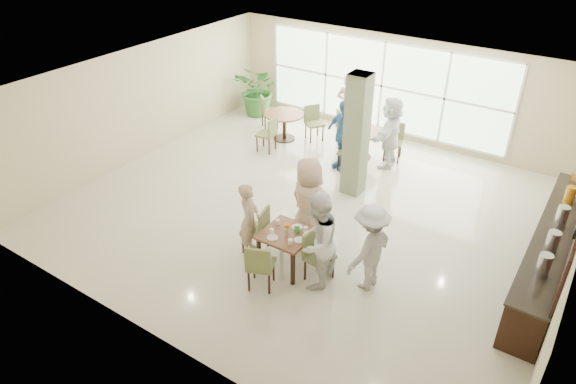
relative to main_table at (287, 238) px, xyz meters
The scene contains 20 objects.
ground 2.12m from the main_table, 108.82° to the left, with size 10.00×10.00×0.00m, color beige.
room_shell 2.28m from the main_table, 108.82° to the left, with size 10.00×10.00×10.00m.
window_bank 6.52m from the main_table, 100.25° to the left, with size 7.00×0.04×7.00m.
column 3.21m from the main_table, 94.63° to the left, with size 0.45×0.45×2.80m, color #606F4D.
main_table is the anchor object (origin of this frame).
round_table_left 5.56m from the main_table, 124.48° to the left, with size 1.08×1.08×0.75m.
round_table_right 4.83m from the main_table, 100.76° to the left, with size 1.06×1.06×0.75m.
chairs_main_table 0.18m from the main_table, 144.30° to the left, with size 1.98×2.00×0.95m.
chairs_table_left 5.56m from the main_table, 124.74° to the left, with size 2.13×1.86×0.95m.
chairs_table_right 4.85m from the main_table, 100.31° to the left, with size 2.04×1.83×0.95m.
tabletop_clutter 0.17m from the main_table, 17.43° to the right, with size 0.74×0.71×0.21m.
buffet_counter 4.72m from the main_table, 30.86° to the left, with size 0.64×4.70×1.95m.
potted_plant 7.37m from the main_table, 130.25° to the left, with size 1.41×1.41×1.57m, color #2F6D2B.
teen_left 0.84m from the main_table, behind, with size 0.55×0.36×1.49m, color tan.
teen_far 0.87m from the main_table, 94.22° to the left, with size 0.91×0.50×1.87m, color tan.
teen_right 0.75m from the main_table, ahead, with size 0.89×0.70×1.84m, color white.
teen_standing 1.52m from the main_table, 13.35° to the left, with size 1.06×0.61×1.65m, color #AFAFB2.
adult_a 4.10m from the main_table, 104.23° to the left, with size 1.05×0.60×1.79m, color teal.
adult_b 4.77m from the main_table, 91.48° to the left, with size 1.67×0.72×1.80m, color white.
adult_standing 5.88m from the main_table, 107.26° to the left, with size 0.67×0.44×1.83m, color tan.
Camera 1 is at (4.81, -8.14, 6.12)m, focal length 32.00 mm.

